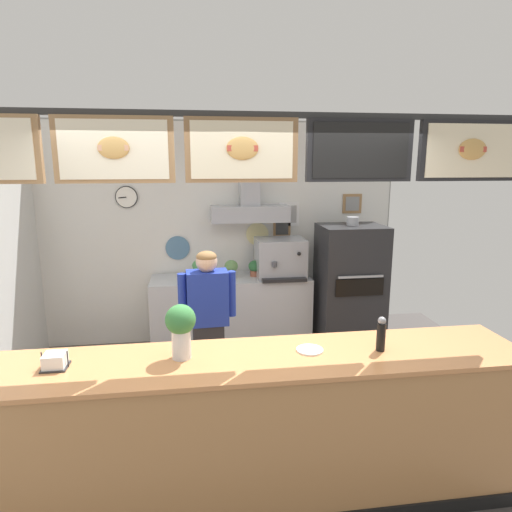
{
  "coord_description": "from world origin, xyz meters",
  "views": [
    {
      "loc": [
        -0.33,
        -3.0,
        2.31
      ],
      "look_at": [
        0.21,
        0.8,
        1.49
      ],
      "focal_mm": 31.11,
      "sensor_mm": 36.0,
      "label": 1
    }
  ],
  "objects_px": {
    "potted_sage": "(231,268)",
    "pepper_grinder": "(381,334)",
    "pizza_oven": "(350,290)",
    "basil_vase": "(181,328)",
    "potted_basil": "(199,268)",
    "shop_worker": "(208,324)",
    "potted_thyme": "(255,268)",
    "napkin_holder": "(55,361)",
    "espresso_machine": "(280,258)",
    "condiment_plate": "(310,350)"
  },
  "relations": [
    {
      "from": "pizza_oven",
      "to": "potted_thyme",
      "type": "xyz_separation_m",
      "value": [
        -1.11,
        0.31,
        0.24
      ]
    },
    {
      "from": "pizza_oven",
      "to": "condiment_plate",
      "type": "height_order",
      "value": "pizza_oven"
    },
    {
      "from": "condiment_plate",
      "to": "shop_worker",
      "type": "bearing_deg",
      "value": 118.58
    },
    {
      "from": "potted_basil",
      "to": "condiment_plate",
      "type": "xyz_separation_m",
      "value": [
        0.71,
        -2.52,
        0.0
      ]
    },
    {
      "from": "condiment_plate",
      "to": "napkin_holder",
      "type": "distance_m",
      "value": 1.63
    },
    {
      "from": "potted_thyme",
      "to": "basil_vase",
      "type": "height_order",
      "value": "basil_vase"
    },
    {
      "from": "shop_worker",
      "to": "napkin_holder",
      "type": "xyz_separation_m",
      "value": [
        -0.98,
        -1.22,
        0.27
      ]
    },
    {
      "from": "condiment_plate",
      "to": "pizza_oven",
      "type": "bearing_deg",
      "value": 63.76
    },
    {
      "from": "condiment_plate",
      "to": "pepper_grinder",
      "type": "distance_m",
      "value": 0.49
    },
    {
      "from": "espresso_machine",
      "to": "basil_vase",
      "type": "bearing_deg",
      "value": -114.87
    },
    {
      "from": "potted_basil",
      "to": "basil_vase",
      "type": "bearing_deg",
      "value": -93.4
    },
    {
      "from": "pizza_oven",
      "to": "pepper_grinder",
      "type": "bearing_deg",
      "value": -105.09
    },
    {
      "from": "basil_vase",
      "to": "napkin_holder",
      "type": "bearing_deg",
      "value": -177.37
    },
    {
      "from": "potted_basil",
      "to": "potted_sage",
      "type": "bearing_deg",
      "value": -7.08
    },
    {
      "from": "pizza_oven",
      "to": "potted_basil",
      "type": "xyz_separation_m",
      "value": [
        -1.79,
        0.32,
        0.26
      ]
    },
    {
      "from": "potted_sage",
      "to": "pepper_grinder",
      "type": "xyz_separation_m",
      "value": [
        0.79,
        -2.54,
        0.12
      ]
    },
    {
      "from": "espresso_machine",
      "to": "pizza_oven",
      "type": "bearing_deg",
      "value": -18.11
    },
    {
      "from": "potted_basil",
      "to": "condiment_plate",
      "type": "relative_size",
      "value": 1.22
    },
    {
      "from": "condiment_plate",
      "to": "basil_vase",
      "type": "xyz_separation_m",
      "value": [
        -0.86,
        0.01,
        0.2
      ]
    },
    {
      "from": "pizza_oven",
      "to": "basil_vase",
      "type": "relative_size",
      "value": 4.63
    },
    {
      "from": "pizza_oven",
      "to": "espresso_machine",
      "type": "height_order",
      "value": "pizza_oven"
    },
    {
      "from": "shop_worker",
      "to": "pepper_grinder",
      "type": "xyz_separation_m",
      "value": [
        1.12,
        -1.26,
        0.34
      ]
    },
    {
      "from": "napkin_holder",
      "to": "potted_thyme",
      "type": "bearing_deg",
      "value": 57.69
    },
    {
      "from": "potted_basil",
      "to": "potted_thyme",
      "type": "relative_size",
      "value": 1.15
    },
    {
      "from": "shop_worker",
      "to": "pizza_oven",
      "type": "bearing_deg",
      "value": -152.83
    },
    {
      "from": "espresso_machine",
      "to": "potted_thyme",
      "type": "relative_size",
      "value": 3.02
    },
    {
      "from": "pizza_oven",
      "to": "shop_worker",
      "type": "xyz_separation_m",
      "value": [
        -1.74,
        -1.01,
        0.04
      ]
    },
    {
      "from": "pizza_oven",
      "to": "condiment_plate",
      "type": "xyz_separation_m",
      "value": [
        -1.09,
        -2.2,
        0.27
      ]
    },
    {
      "from": "shop_worker",
      "to": "potted_sage",
      "type": "bearing_deg",
      "value": -107.51
    },
    {
      "from": "potted_basil",
      "to": "napkin_holder",
      "type": "distance_m",
      "value": 2.71
    },
    {
      "from": "pepper_grinder",
      "to": "potted_thyme",
      "type": "bearing_deg",
      "value": 100.99
    },
    {
      "from": "pizza_oven",
      "to": "potted_thyme",
      "type": "bearing_deg",
      "value": 164.33
    },
    {
      "from": "pizza_oven",
      "to": "basil_vase",
      "type": "distance_m",
      "value": 2.97
    },
    {
      "from": "pizza_oven",
      "to": "espresso_machine",
      "type": "distance_m",
      "value": 0.92
    },
    {
      "from": "potted_sage",
      "to": "pepper_grinder",
      "type": "relative_size",
      "value": 0.91
    },
    {
      "from": "espresso_machine",
      "to": "basil_vase",
      "type": "relative_size",
      "value": 1.62
    },
    {
      "from": "basil_vase",
      "to": "potted_thyme",
      "type": "bearing_deg",
      "value": 71.64
    },
    {
      "from": "espresso_machine",
      "to": "pepper_grinder",
      "type": "relative_size",
      "value": 2.45
    },
    {
      "from": "shop_worker",
      "to": "basil_vase",
      "type": "xyz_separation_m",
      "value": [
        -0.21,
        -1.18,
        0.43
      ]
    },
    {
      "from": "espresso_machine",
      "to": "potted_basil",
      "type": "height_order",
      "value": "espresso_machine"
    },
    {
      "from": "potted_sage",
      "to": "potted_thyme",
      "type": "bearing_deg",
      "value": 8.14
    },
    {
      "from": "basil_vase",
      "to": "espresso_machine",
      "type": "bearing_deg",
      "value": 65.13
    },
    {
      "from": "potted_basil",
      "to": "pizza_oven",
      "type": "bearing_deg",
      "value": -10.06
    },
    {
      "from": "pepper_grinder",
      "to": "basil_vase",
      "type": "bearing_deg",
      "value": 176.83
    },
    {
      "from": "pepper_grinder",
      "to": "napkin_holder",
      "type": "height_order",
      "value": "pepper_grinder"
    },
    {
      "from": "potted_basil",
      "to": "pepper_grinder",
      "type": "xyz_separation_m",
      "value": [
        1.18,
        -2.59,
        0.12
      ]
    },
    {
      "from": "pizza_oven",
      "to": "espresso_machine",
      "type": "xyz_separation_m",
      "value": [
        -0.81,
        0.26,
        0.37
      ]
    },
    {
      "from": "shop_worker",
      "to": "pepper_grinder",
      "type": "bearing_deg",
      "value": 128.79
    },
    {
      "from": "potted_sage",
      "to": "pepper_grinder",
      "type": "distance_m",
      "value": 2.66
    },
    {
      "from": "espresso_machine",
      "to": "shop_worker",
      "type": "bearing_deg",
      "value": -126.13
    }
  ]
}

